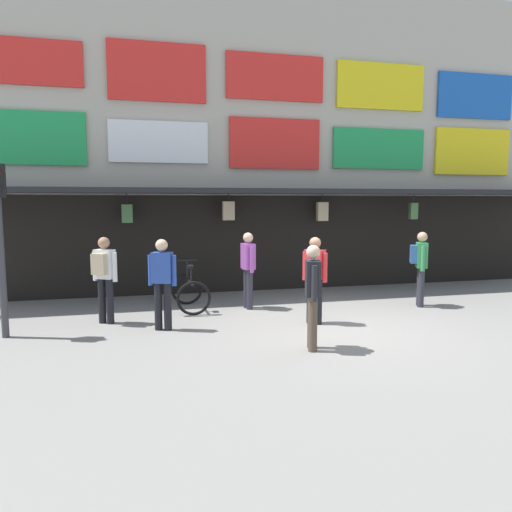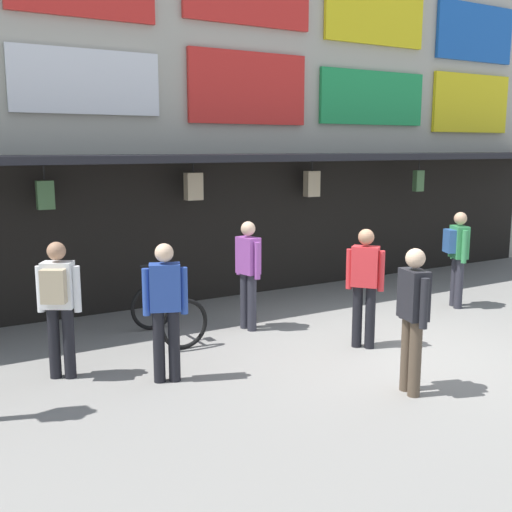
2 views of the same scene
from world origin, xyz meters
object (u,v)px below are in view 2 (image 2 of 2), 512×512
object	(u,v)px
pedestrian_in_yellow	(365,281)
bicycle_parked	(168,313)
pedestrian_in_blue	(413,313)
pedestrian_in_red	(457,252)
pedestrian_in_white	(248,269)
pedestrian_in_green	(58,300)
pedestrian_in_purple	(165,305)

from	to	relation	value
pedestrian_in_yellow	bicycle_parked	bearing A→B (deg)	141.46
bicycle_parked	pedestrian_in_blue	distance (m)	3.71
pedestrian_in_red	pedestrian_in_white	distance (m)	3.86
pedestrian_in_green	pedestrian_in_blue	bearing A→B (deg)	-36.80
bicycle_parked	pedestrian_in_red	distance (m)	5.16
pedestrian_in_green	pedestrian_in_white	bearing A→B (deg)	11.99
bicycle_parked	pedestrian_in_green	xyz separation A→B (m)	(-1.71, -0.82, 0.59)
pedestrian_in_purple	pedestrian_in_green	world-z (taller)	same
pedestrian_in_purple	pedestrian_in_green	bearing A→B (deg)	145.18
pedestrian_in_white	pedestrian_in_blue	bearing A→B (deg)	-83.65
pedestrian_in_yellow	pedestrian_in_green	world-z (taller)	same
pedestrian_in_yellow	pedestrian_in_blue	distance (m)	1.65
pedestrian_in_yellow	pedestrian_in_red	world-z (taller)	same
bicycle_parked	pedestrian_in_purple	size ratio (longest dim) A/B	0.70
pedestrian_in_yellow	pedestrian_in_purple	size ratio (longest dim) A/B	1.00
pedestrian_in_yellow	pedestrian_in_red	xyz separation A→B (m)	(2.84, 0.90, 0.04)
bicycle_parked	pedestrian_in_yellow	world-z (taller)	pedestrian_in_yellow
pedestrian_in_white	pedestrian_in_green	world-z (taller)	same
bicycle_parked	pedestrian_in_purple	xyz separation A→B (m)	(-0.65, -1.55, 0.55)
pedestrian_in_red	pedestrian_in_green	size ratio (longest dim) A/B	1.00
pedestrian_in_white	pedestrian_in_purple	bearing A→B (deg)	-144.33
bicycle_parked	pedestrian_in_green	world-z (taller)	pedestrian_in_green
pedestrian_in_blue	pedestrian_in_red	bearing A→B (deg)	35.17
bicycle_parked	pedestrian_in_green	bearing A→B (deg)	-154.58
pedestrian_in_red	pedestrian_in_blue	bearing A→B (deg)	-144.83
bicycle_parked	pedestrian_in_blue	xyz separation A→B (m)	(1.60, -3.30, 0.55)
pedestrian_in_red	pedestrian_in_white	bearing A→B (deg)	169.83
bicycle_parked	pedestrian_in_purple	distance (m)	1.77
pedestrian_in_green	pedestrian_in_yellow	bearing A→B (deg)	-13.55
pedestrian_in_blue	pedestrian_in_white	world-z (taller)	same
pedestrian_in_red	pedestrian_in_white	xyz separation A→B (m)	(-3.80, 0.68, -0.04)
pedestrian_in_yellow	pedestrian_in_purple	bearing A→B (deg)	175.86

